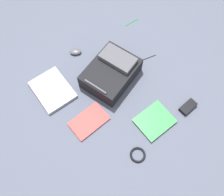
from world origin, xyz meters
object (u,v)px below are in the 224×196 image
object	(u,v)px
laptop	(53,90)
pen_blue	(149,57)
book_blue	(154,121)
book_comic	(89,121)
computer_mouse	(76,52)
cable_coil	(138,155)
backpack	(111,72)
pen_black	(132,22)
power_brick	(188,107)

from	to	relation	value
laptop	pen_blue	distance (m)	0.84
book_blue	book_comic	xyz separation A→B (m)	(-0.25, -0.42, -0.00)
computer_mouse	cable_coil	world-z (taller)	computer_mouse
backpack	cable_coil	xyz separation A→B (m)	(0.64, -0.17, -0.07)
backpack	cable_coil	world-z (taller)	backpack
backpack	pen_blue	xyz separation A→B (m)	(0.00, 0.37, -0.07)
pen_black	book_blue	bearing A→B (deg)	-23.46
cable_coil	pen_black	xyz separation A→B (m)	(-1.04, 0.63, -0.00)
computer_mouse	pen_black	bearing A→B (deg)	-58.51
book_blue	power_brick	size ratio (longest dim) A/B	2.11
power_brick	pen_black	bearing A→B (deg)	173.61
pen_black	cable_coil	bearing A→B (deg)	-31.44
backpack	pen_black	bearing A→B (deg)	130.72
backpack	computer_mouse	xyz separation A→B (m)	(-0.36, -0.14, -0.06)
laptop	pen_black	distance (m)	0.96
backpack	computer_mouse	world-z (taller)	backpack
laptop	computer_mouse	world-z (taller)	same
book_blue	pen_black	xyz separation A→B (m)	(-0.89, 0.39, -0.01)
pen_black	pen_blue	distance (m)	0.41
cable_coil	pen_blue	bearing A→B (deg)	139.53
laptop	book_blue	xyz separation A→B (m)	(0.63, 0.54, -0.00)
power_brick	pen_black	distance (m)	0.94
backpack	pen_blue	bearing A→B (deg)	89.51
book_blue	pen_blue	distance (m)	0.57
backpack	pen_black	distance (m)	0.61
backpack	power_brick	bearing A→B (deg)	33.75
book_blue	computer_mouse	bearing A→B (deg)	-166.05
computer_mouse	pen_blue	xyz separation A→B (m)	(0.37, 0.51, -0.01)
backpack	pen_black	xyz separation A→B (m)	(-0.40, 0.46, -0.07)
cable_coil	laptop	bearing A→B (deg)	-159.40
power_brick	cable_coil	bearing A→B (deg)	-79.05
backpack	book_blue	world-z (taller)	backpack
pen_blue	backpack	bearing A→B (deg)	-90.49
book_comic	pen_blue	distance (m)	0.75
pen_blue	book_comic	bearing A→B (deg)	-71.56
cable_coil	pen_black	distance (m)	1.22
laptop	power_brick	size ratio (longest dim) A/B	2.67
book_blue	pen_blue	world-z (taller)	book_blue
backpack	pen_blue	distance (m)	0.38
backpack	book_comic	world-z (taller)	backpack
book_comic	laptop	bearing A→B (deg)	-162.45
book_comic	computer_mouse	xyz separation A→B (m)	(-0.60, 0.21, 0.01)
backpack	book_blue	distance (m)	0.50
book_comic	pen_black	distance (m)	1.03
book_blue	power_brick	world-z (taller)	power_brick
computer_mouse	pen_black	world-z (taller)	computer_mouse
cable_coil	backpack	bearing A→B (deg)	165.00
computer_mouse	cable_coil	size ratio (longest dim) A/B	0.87
laptop	power_brick	world-z (taller)	power_brick
computer_mouse	power_brick	size ratio (longest dim) A/B	0.72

